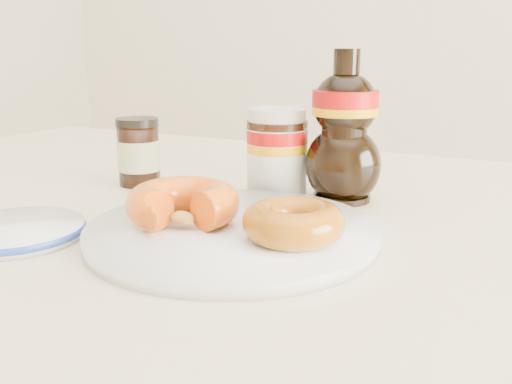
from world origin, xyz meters
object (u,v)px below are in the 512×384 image
at_px(plate, 232,232).
at_px(syrup_bottle, 344,127).
at_px(donut_bitten, 183,204).
at_px(nutella_jar, 277,148).
at_px(blue_rim_saucer, 15,231).
at_px(dining_table, 246,287).
at_px(donut_whole, 294,222).
at_px(dark_jar, 139,153).

height_order(plate, syrup_bottle, syrup_bottle).
bearing_deg(donut_bitten, plate, 38.17).
distance_m(nutella_jar, blue_rim_saucer, 0.31).
height_order(dining_table, donut_whole, donut_whole).
bearing_deg(nutella_jar, dining_table, -83.24).
bearing_deg(blue_rim_saucer, plate, 25.96).
height_order(donut_bitten, nutella_jar, nutella_jar).
distance_m(dining_table, syrup_bottle, 0.22).
bearing_deg(blue_rim_saucer, donut_whole, 17.16).
distance_m(donut_bitten, syrup_bottle, 0.23).
distance_m(plate, nutella_jar, 0.19).
relative_size(plate, blue_rim_saucer, 2.12).
relative_size(nutella_jar, syrup_bottle, 0.60).
height_order(syrup_bottle, dark_jar, syrup_bottle).
relative_size(plate, syrup_bottle, 1.58).
bearing_deg(dark_jar, nutella_jar, 12.61).
bearing_deg(dark_jar, syrup_bottle, 9.92).
relative_size(donut_bitten, dark_jar, 1.23).
relative_size(syrup_bottle, dark_jar, 1.99).
distance_m(donut_whole, dark_jar, 0.32).
relative_size(dining_table, donut_whole, 15.49).
distance_m(dining_table, plate, 0.12).
bearing_deg(donut_bitten, dark_jar, 159.86).
bearing_deg(dining_table, syrup_bottle, 57.93).
xyz_separation_m(syrup_bottle, dark_jar, (-0.26, -0.05, -0.04)).
height_order(donut_bitten, donut_whole, donut_bitten).
bearing_deg(plate, nutella_jar, 101.30).
xyz_separation_m(dining_table, donut_bitten, (-0.02, -0.09, 0.12)).
relative_size(nutella_jar, dark_jar, 1.20).
bearing_deg(syrup_bottle, dining_table, -122.07).
bearing_deg(dining_table, dark_jar, 161.19).
bearing_deg(donut_bitten, dining_table, 96.18).
height_order(dining_table, donut_bitten, donut_bitten).
height_order(dark_jar, blue_rim_saucer, dark_jar).
relative_size(dark_jar, blue_rim_saucer, 0.67).
height_order(nutella_jar, blue_rim_saucer, nutella_jar).
xyz_separation_m(dining_table, donut_whole, (0.09, -0.08, 0.11)).
relative_size(dining_table, syrup_bottle, 7.93).
distance_m(plate, donut_bitten, 0.05).
distance_m(plate, dark_jar, 0.26).
relative_size(donut_whole, nutella_jar, 0.85).
relative_size(donut_whole, syrup_bottle, 0.51).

